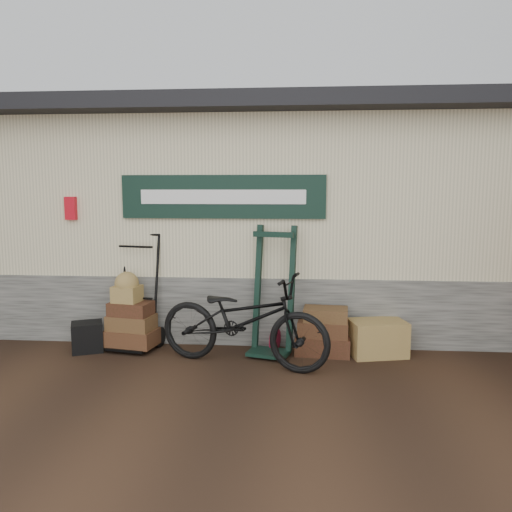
{
  "coord_description": "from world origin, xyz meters",
  "views": [
    {
      "loc": [
        0.63,
        -5.34,
        2.03
      ],
      "look_at": [
        0.13,
        0.9,
        1.21
      ],
      "focal_mm": 35.0,
      "sensor_mm": 36.0,
      "label": 1
    }
  ],
  "objects": [
    {
      "name": "ground",
      "position": [
        0.0,
        0.0,
        0.0
      ],
      "size": [
        80.0,
        80.0,
        0.0
      ],
      "primitive_type": "plane",
      "color": "black",
      "rests_on": "ground"
    },
    {
      "name": "green_barrow",
      "position": [
        0.35,
        0.72,
        0.8
      ],
      "size": [
        0.68,
        0.62,
        1.6
      ],
      "primitive_type": null,
      "rotation": [
        0.0,
        0.0,
        -0.27
      ],
      "color": "black",
      "rests_on": "ground"
    },
    {
      "name": "wicker_hamper",
      "position": [
        1.65,
        0.74,
        0.22
      ],
      "size": [
        0.75,
        0.57,
        0.44
      ],
      "primitive_type": "cube",
      "rotation": [
        0.0,
        0.0,
        0.22
      ],
      "color": "olive",
      "rests_on": "ground"
    },
    {
      "name": "bicycle",
      "position": [
        0.03,
        0.25,
        0.61
      ],
      "size": [
        1.27,
        2.2,
        1.21
      ],
      "primitive_type": "imported",
      "rotation": [
        0.0,
        0.0,
        1.29
      ],
      "color": "black",
      "rests_on": "ground"
    },
    {
      "name": "station_building",
      "position": [
        -0.01,
        2.74,
        1.61
      ],
      "size": [
        14.4,
        4.1,
        3.2
      ],
      "color": "#4C4C47",
      "rests_on": "ground"
    },
    {
      "name": "black_trunk",
      "position": [
        -2.0,
        0.6,
        0.19
      ],
      "size": [
        0.47,
        0.44,
        0.37
      ],
      "primitive_type": "cube",
      "rotation": [
        0.0,
        0.0,
        0.41
      ],
      "color": "black",
      "rests_on": "ground"
    },
    {
      "name": "porter_trolley",
      "position": [
        -1.42,
        0.85,
        0.75
      ],
      "size": [
        0.84,
        0.69,
        1.5
      ],
      "primitive_type": null,
      "rotation": [
        0.0,
        0.0,
        -0.19
      ],
      "color": "black",
      "rests_on": "ground"
    },
    {
      "name": "suitcase_stack",
      "position": [
        0.98,
        0.75,
        0.3
      ],
      "size": [
        0.71,
        0.48,
        0.6
      ],
      "primitive_type": null,
      "rotation": [
        0.0,
        0.0,
        -0.1
      ],
      "color": "#362311",
      "rests_on": "ground"
    }
  ]
}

